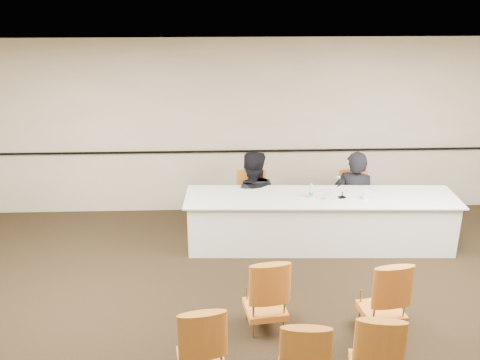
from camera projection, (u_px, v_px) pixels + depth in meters
name	position (u px, v px, depth m)	size (l,w,h in m)	color
floor	(270.00, 356.00, 5.87)	(10.00, 10.00, 0.00)	black
ceiling	(277.00, 83.00, 4.80)	(10.00, 10.00, 0.00)	silver
wall_back	(250.00, 128.00, 9.07)	(10.00, 0.04, 3.00)	beige
wall_rail	(250.00, 151.00, 9.18)	(9.80, 0.04, 0.03)	black
panel_table	(320.00, 221.00, 8.15)	(4.08, 0.93, 0.82)	white
panelist_main	(353.00, 205.00, 8.70)	(0.67, 0.44, 1.83)	black
panelist_main_chair	(354.00, 202.00, 8.68)	(0.50, 0.50, 0.95)	orange
panelist_second	(251.00, 204.00, 8.69)	(0.88, 0.69, 1.81)	black
panelist_second_chair	(251.00, 202.00, 8.68)	(0.50, 0.50, 0.95)	orange
papers	(350.00, 198.00, 7.96)	(0.30, 0.22, 0.00)	white
microphone	(343.00, 189.00, 7.90)	(0.11, 0.22, 0.30)	black
water_bottle	(311.00, 191.00, 7.93)	(0.07, 0.07, 0.22)	teal
drinking_glass	(326.00, 197.00, 7.87)	(0.06, 0.06, 0.10)	silver
coffee_cup	(365.00, 195.00, 7.88)	(0.09, 0.09, 0.14)	white
aud_chair_front_mid	(265.00, 292.00, 6.19)	(0.50, 0.50, 0.95)	orange
aud_chair_front_right	(383.00, 295.00, 6.14)	(0.50, 0.50, 0.95)	orange
aud_chair_back_left	(200.00, 342.00, 5.35)	(0.50, 0.50, 0.95)	orange
aud_chair_back_mid	(303.00, 357.00, 5.14)	(0.50, 0.50, 0.95)	orange
aud_chair_back_right	(375.00, 350.00, 5.24)	(0.50, 0.50, 0.95)	orange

